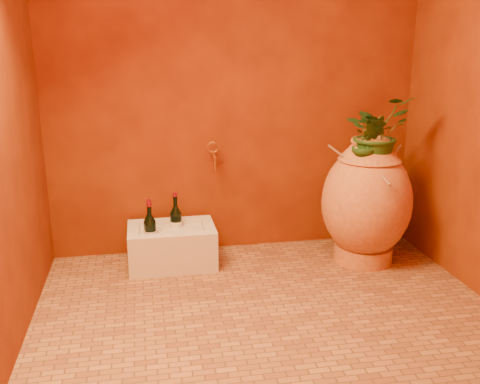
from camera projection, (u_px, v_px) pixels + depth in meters
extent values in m
plane|color=#9A5F32|center=(268.00, 313.00, 2.90)|extent=(2.50, 2.50, 0.00)
cube|color=#5A1A05|center=(235.00, 67.00, 3.49)|extent=(2.50, 0.02, 2.50)
cylinder|color=orange|center=(363.00, 253.00, 3.57)|extent=(0.44, 0.44, 0.11)
ellipsoid|color=orange|center=(366.00, 202.00, 3.47)|extent=(0.67, 0.67, 0.73)
cone|color=orange|center=(370.00, 151.00, 3.38)|extent=(0.46, 0.46, 0.11)
torus|color=orange|center=(370.00, 141.00, 3.36)|extent=(0.28, 0.28, 0.05)
cylinder|color=olive|center=(360.00, 169.00, 3.35)|extent=(0.39, 0.18, 0.30)
cylinder|color=olive|center=(374.00, 167.00, 3.28)|extent=(0.05, 0.39, 0.15)
cylinder|color=olive|center=(390.00, 162.00, 3.34)|extent=(0.26, 0.23, 0.17)
cube|color=beige|center=(172.00, 248.00, 3.49)|extent=(0.56, 0.38, 0.23)
cube|color=beige|center=(170.00, 221.00, 3.60)|extent=(0.56, 0.07, 0.03)
cube|color=beige|center=(173.00, 237.00, 3.31)|extent=(0.56, 0.07, 0.03)
cube|color=beige|center=(133.00, 231.00, 3.41)|extent=(0.07, 0.23, 0.03)
cube|color=beige|center=(209.00, 226.00, 3.50)|extent=(0.07, 0.23, 0.03)
cylinder|color=black|center=(151.00, 236.00, 3.37)|extent=(0.07, 0.07, 0.17)
cone|color=black|center=(150.00, 220.00, 3.34)|extent=(0.07, 0.07, 0.05)
cylinder|color=black|center=(150.00, 211.00, 3.33)|extent=(0.02, 0.02, 0.07)
cylinder|color=maroon|center=(149.00, 205.00, 3.32)|extent=(0.03, 0.03, 0.02)
cylinder|color=silver|center=(151.00, 236.00, 3.37)|extent=(0.08, 0.08, 0.08)
cylinder|color=black|center=(150.00, 235.00, 3.39)|extent=(0.08, 0.08, 0.18)
cone|color=black|center=(149.00, 218.00, 3.36)|extent=(0.08, 0.08, 0.05)
cylinder|color=black|center=(149.00, 209.00, 3.34)|extent=(0.03, 0.03, 0.07)
cylinder|color=maroon|center=(149.00, 202.00, 3.33)|extent=(0.03, 0.03, 0.03)
cylinder|color=silver|center=(150.00, 235.00, 3.39)|extent=(0.08, 0.08, 0.08)
cylinder|color=black|center=(176.00, 227.00, 3.53)|extent=(0.08, 0.08, 0.18)
cone|color=black|center=(176.00, 210.00, 3.50)|extent=(0.08, 0.08, 0.05)
cylinder|color=black|center=(175.00, 201.00, 3.48)|extent=(0.03, 0.03, 0.07)
cylinder|color=maroon|center=(175.00, 194.00, 3.47)|extent=(0.03, 0.03, 0.03)
cylinder|color=silver|center=(176.00, 227.00, 3.53)|extent=(0.08, 0.08, 0.08)
cylinder|color=#B16C28|center=(213.00, 155.00, 3.55)|extent=(0.03, 0.15, 0.03)
cylinder|color=#B16C28|center=(215.00, 164.00, 3.49)|extent=(0.02, 0.02, 0.09)
torus|color=#B16C28|center=(213.00, 147.00, 3.53)|extent=(0.08, 0.01, 0.08)
cylinder|color=#B16C28|center=(213.00, 151.00, 3.54)|extent=(0.01, 0.01, 0.05)
imported|color=#204719|center=(376.00, 132.00, 3.34)|extent=(0.50, 0.47, 0.45)
imported|color=#204719|center=(368.00, 144.00, 3.28)|extent=(0.24, 0.22, 0.36)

